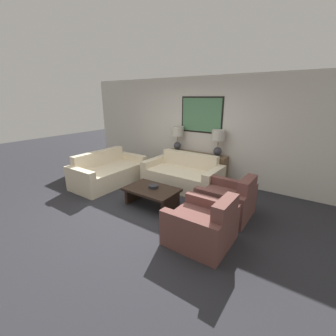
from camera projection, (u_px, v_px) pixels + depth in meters
ground_plane at (143, 210)px, 4.46m from camera, size 20.00×20.00×0.00m
back_wall at (202, 129)px, 5.97m from camera, size 7.74×0.12×2.65m
console_table at (196, 166)px, 6.06m from camera, size 1.68×0.37×0.72m
table_lamp_left at (178, 135)px, 6.14m from camera, size 0.33×0.33×0.66m
table_lamp_right at (218, 140)px, 5.50m from camera, size 0.33×0.33×0.66m
couch_by_back_wall at (183, 176)px, 5.56m from camera, size 1.88×0.94×0.80m
couch_by_side at (109, 173)px, 5.80m from camera, size 0.94×1.88×0.80m
coffee_table at (152, 193)px, 4.58m from camera, size 1.06×0.69×0.38m
decorative_bowl at (153, 186)px, 4.57m from camera, size 0.20×0.20×0.06m
armchair_near_back_wall at (227, 201)px, 4.21m from camera, size 0.91×0.88×0.80m
armchair_near_camera at (203, 226)px, 3.40m from camera, size 0.91×0.88×0.80m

